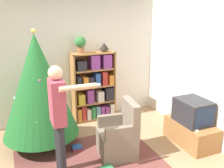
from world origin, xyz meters
name	(u,v)px	position (x,y,z in m)	size (l,w,h in m)	color
wall_back	(65,60)	(0.00, 2.17, 1.30)	(8.00, 0.10, 2.60)	silver
wall_right	(223,74)	(2.08, 0.00, 1.30)	(0.10, 8.00, 2.60)	silver
area_rug	(91,164)	(-0.08, 0.33, 0.00)	(2.19, 1.71, 0.01)	brown
bookshelf	(94,88)	(0.55, 1.92, 0.70)	(0.90, 0.33, 1.46)	#A8703D
tv_stand	(191,133)	(1.76, 0.25, 0.20)	(0.51, 0.93, 0.40)	#996638
television	(193,111)	(1.76, 0.24, 0.61)	(0.47, 0.58, 0.41)	#28282D
game_remote	(196,130)	(1.60, -0.03, 0.42)	(0.04, 0.12, 0.02)	white
christmas_tree	(38,86)	(-0.66, 1.25, 1.08)	(1.28, 1.28, 2.01)	#4C3323
armchair	(119,137)	(0.43, 0.40, 0.32)	(0.63, 0.62, 0.92)	#7A6B5B
standing_person	(59,114)	(-0.53, 0.26, 0.96)	(0.63, 0.47, 1.61)	#232328
potted_plant	(80,44)	(0.28, 1.93, 1.65)	(0.22, 0.22, 0.33)	#935B38
table_lamp	(104,47)	(0.79, 1.93, 1.56)	(0.20, 0.20, 0.18)	#473828
book_pile_near_tree	(77,148)	(-0.17, 0.82, 0.03)	(0.17, 0.17, 0.07)	#B22D28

